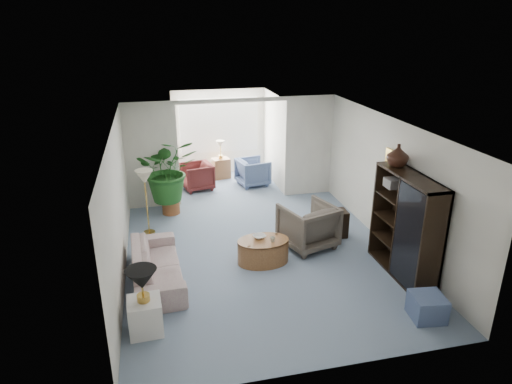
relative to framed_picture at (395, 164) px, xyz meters
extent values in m
plane|color=gray|center=(-2.46, 0.10, -1.70)|extent=(6.00, 6.00, 0.00)
plane|color=gray|center=(-2.46, 4.20, -1.70)|extent=(2.60, 2.60, 0.00)
cube|color=white|center=(-4.36, 3.10, -0.45)|extent=(1.20, 0.12, 2.50)
cube|color=white|center=(-0.56, 3.10, -0.45)|extent=(1.20, 0.12, 2.50)
cube|color=white|center=(-2.46, 3.10, 0.75)|extent=(2.60, 0.12, 0.10)
cube|color=white|center=(-2.46, 5.28, -0.30)|extent=(2.20, 0.02, 1.50)
cube|color=white|center=(-2.46, 5.25, -0.30)|extent=(2.20, 0.02, 1.50)
cube|color=beige|center=(0.00, 0.00, 0.00)|extent=(0.04, 0.50, 0.40)
imported|color=beige|center=(-4.41, -0.25, -1.41)|extent=(0.88, 2.05, 0.59)
cube|color=silver|center=(-4.61, -1.60, -1.44)|extent=(0.49, 0.49, 0.51)
cone|color=black|center=(-4.61, -1.60, -0.84)|extent=(0.44, 0.44, 0.30)
cone|color=beige|center=(-4.53, 1.65, -0.45)|extent=(0.36, 0.36, 0.28)
cylinder|color=#956236|center=(-2.50, -0.05, -1.47)|extent=(1.20, 1.20, 0.45)
imported|color=silver|center=(-2.55, 0.05, -1.22)|extent=(0.29, 0.29, 0.06)
imported|color=beige|center=(-2.35, -0.15, -1.21)|extent=(0.12, 0.12, 0.09)
imported|color=#62594E|center=(-1.50, 0.38, -1.26)|extent=(1.18, 1.20, 0.87)
cube|color=black|center=(-0.80, 0.68, -1.42)|extent=(0.48, 0.39, 0.55)
cube|color=black|center=(-0.23, -0.96, -0.79)|extent=(0.44, 1.63, 1.81)
imported|color=black|center=(-0.23, -0.46, 0.31)|extent=(0.38, 0.38, 0.39)
cube|color=slate|center=(-0.52, -2.23, -1.51)|extent=(0.53, 0.53, 0.38)
cylinder|color=brown|center=(-4.02, 2.62, -1.54)|extent=(0.40, 0.40, 0.32)
imported|color=#20581E|center=(-4.02, 2.62, -0.65)|extent=(1.32, 1.14, 1.47)
imported|color=slate|center=(-1.76, 4.08, -1.34)|extent=(0.92, 0.90, 0.72)
imported|color=maroon|center=(-3.26, 4.08, -1.35)|extent=(0.89, 0.88, 0.70)
cube|color=#956236|center=(-2.51, 4.83, -1.42)|extent=(0.52, 0.44, 0.56)
cube|color=#2E2A23|center=(-0.28, -1.30, -0.16)|extent=(0.30, 0.26, 0.16)
cube|color=#5D5957|center=(-0.28, -0.53, -0.16)|extent=(0.30, 0.26, 0.16)
cube|color=#43403E|center=(-0.28, -1.10, -0.61)|extent=(0.30, 0.26, 0.16)
camera|label=1|loc=(-4.29, -7.20, 2.50)|focal=31.87mm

